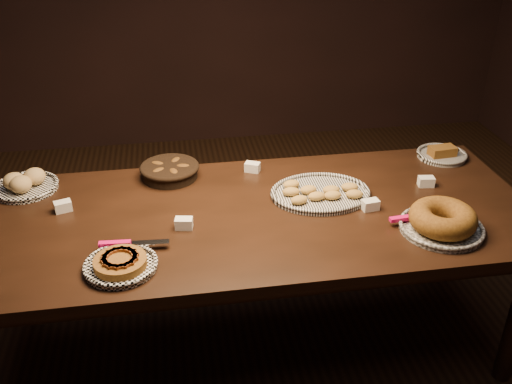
{
  "coord_description": "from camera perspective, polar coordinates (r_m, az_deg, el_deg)",
  "views": [
    {
      "loc": [
        -0.32,
        -2.04,
        2.0
      ],
      "look_at": [
        0.01,
        0.05,
        0.82
      ],
      "focal_mm": 40.0,
      "sensor_mm": 36.0,
      "label": 1
    }
  ],
  "objects": [
    {
      "name": "croissant_basket",
      "position": [
        2.71,
        -8.62,
        2.2
      ],
      "size": [
        0.32,
        0.32,
        0.07
      ],
      "rotation": [
        0.0,
        0.0,
        -0.31
      ],
      "color": "black",
      "rests_on": "buffet_table"
    },
    {
      "name": "tent_cards",
      "position": [
        2.5,
        0.64,
        -0.34
      ],
      "size": [
        1.69,
        0.52,
        0.04
      ],
      "color": "white",
      "rests_on": "buffet_table"
    },
    {
      "name": "madeleine_platter",
      "position": [
        2.55,
        6.43,
        -0.08
      ],
      "size": [
        0.44,
        0.36,
        0.05
      ],
      "rotation": [
        0.0,
        0.0,
        0.18
      ],
      "color": "black",
      "rests_on": "buffet_table"
    },
    {
      "name": "bread_roll_plate",
      "position": [
        2.78,
        -22.13,
        0.77
      ],
      "size": [
        0.29,
        0.29,
        0.09
      ],
      "rotation": [
        0.0,
        0.0,
        -0.43
      ],
      "color": "white",
      "rests_on": "buffet_table"
    },
    {
      "name": "buffet_table",
      "position": [
        2.46,
        -0.14,
        -3.51
      ],
      "size": [
        2.4,
        1.0,
        0.75
      ],
      "color": "black",
      "rests_on": "ground"
    },
    {
      "name": "loaf_plate",
      "position": [
        3.03,
        18.09,
        3.63
      ],
      "size": [
        0.25,
        0.25,
        0.06
      ],
      "rotation": [
        0.0,
        0.0,
        0.09
      ],
      "color": "black",
      "rests_on": "buffet_table"
    },
    {
      "name": "apple_tart_plate",
      "position": [
        2.14,
        -13.39,
        -6.96
      ],
      "size": [
        0.31,
        0.27,
        0.05
      ],
      "rotation": [
        0.0,
        0.0,
        -0.31
      ],
      "color": "white",
      "rests_on": "buffet_table"
    },
    {
      "name": "ground",
      "position": [
        2.88,
        -0.12,
        -14.91
      ],
      "size": [
        5.0,
        5.0,
        0.0
      ],
      "primitive_type": "plane",
      "color": "black",
      "rests_on": "ground"
    },
    {
      "name": "bundt_cake_plate",
      "position": [
        2.4,
        18.12,
        -2.77
      ],
      "size": [
        0.36,
        0.34,
        0.11
      ],
      "rotation": [
        0.0,
        0.0,
        0.05
      ],
      "color": "black",
      "rests_on": "buffet_table"
    }
  ]
}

